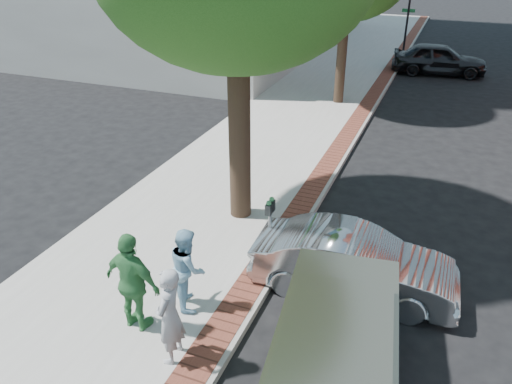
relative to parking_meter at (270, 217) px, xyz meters
The scene contains 13 objects.
ground 1.46m from the parking_meter, 156.49° to the right, with size 120.00×120.00×0.00m, color black.
sidewalk 8.08m from the parking_meter, 106.38° to the left, with size 5.00×60.00×0.15m, color #9E9991.
brick_strip 7.74m from the parking_meter, 90.41° to the left, with size 0.60×60.00×0.01m, color brown.
curb 7.76m from the parking_meter, 87.80° to the left, with size 0.10×60.00×0.15m, color gray.
office_base 25.68m from the parking_meter, 122.40° to the left, with size 18.20×22.20×4.00m, color gray.
signal_near 21.70m from the parking_meter, 89.62° to the left, with size 0.70×0.15×3.80m.
parking_meter is the anchor object (origin of this frame).
person_gray 3.30m from the parking_meter, 98.82° to the right, with size 0.64×0.42×1.77m, color #A5A6AA.
person_officer 2.14m from the parking_meter, 115.31° to the right, with size 0.79×0.62×1.63m, color #8BBCD7.
person_green 3.20m from the parking_meter, 117.25° to the right, with size 1.13×0.47×1.93m, color #3A8144.
sedan_silver 1.95m from the parking_meter, ahead, with size 1.40×4.02×1.33m, color #ADB0B4.
bg_car 18.68m from the parking_meter, 83.06° to the left, with size 1.84×4.58×1.56m, color black.
van 3.83m from the parking_meter, 55.71° to the right, with size 2.22×4.59×1.63m.
Camera 1 is at (3.80, -8.12, 6.48)m, focal length 35.00 mm.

